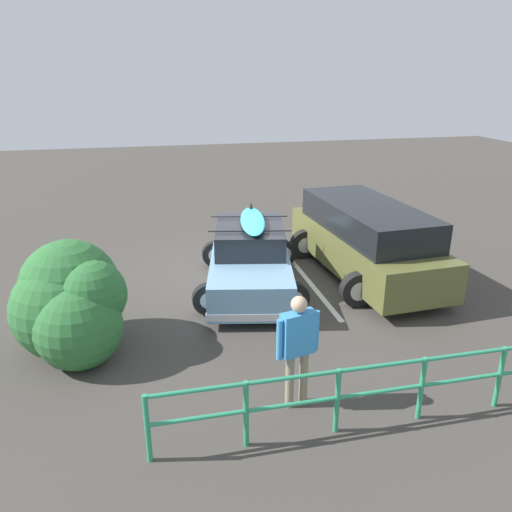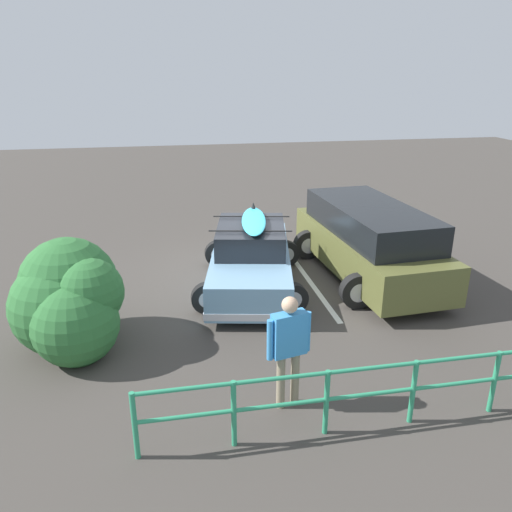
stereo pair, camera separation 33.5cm
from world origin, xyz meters
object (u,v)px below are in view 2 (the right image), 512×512
Objects in this scene: suv_car at (368,240)px; person_bystander at (289,342)px; bush_near_left at (68,299)px; sedan_car at (251,259)px.

person_bystander is (2.98, 4.33, 0.14)m from suv_car.
suv_car is 6.57m from bush_near_left.
person_bystander is (0.24, 4.25, 0.37)m from sedan_car.
sedan_car is 2.56× the size of person_bystander.
person_bystander is 4.01m from bush_near_left.
sedan_car is 2.75m from suv_car.
sedan_car is 4.02m from bush_near_left.
bush_near_left is at bearing -35.20° from person_bystander.
bush_near_left is at bearing 17.89° from suv_car.
sedan_car is at bearing -151.10° from bush_near_left.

